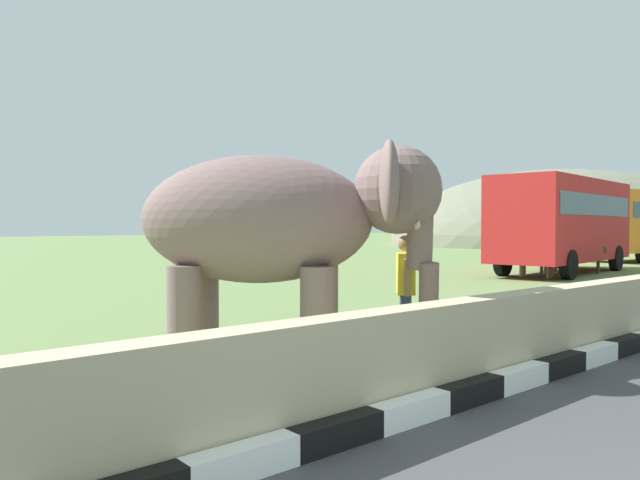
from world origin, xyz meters
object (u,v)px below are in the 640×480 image
(cow_near, at_px, (549,251))
(cow_far, at_px, (584,250))
(person_handler, at_px, (406,287))
(bus_red, at_px, (563,218))
(cow_mid, at_px, (537,252))
(elephant, at_px, (284,222))

(cow_near, bearing_deg, cow_far, -11.73)
(person_handler, height_order, bus_red, bus_red)
(cow_mid, distance_m, cow_far, 3.24)
(cow_mid, bearing_deg, cow_near, 13.29)
(person_handler, distance_m, cow_far, 16.79)
(elephant, distance_m, person_handler, 1.99)
(elephant, height_order, cow_mid, elephant)
(cow_far, bearing_deg, cow_near, 168.27)
(cow_near, bearing_deg, cow_mid, -166.71)
(cow_near, bearing_deg, bus_red, 3.69)
(bus_red, xyz_separation_m, cow_far, (0.73, -0.47, -1.21))
(elephant, bearing_deg, cow_mid, 17.26)
(bus_red, relative_size, cow_mid, 4.46)
(elephant, height_order, person_handler, elephant)
(person_handler, relative_size, bus_red, 0.19)
(bus_red, relative_size, cow_far, 4.55)
(elephant, bearing_deg, person_handler, -23.69)
(cow_mid, bearing_deg, bus_red, 8.91)
(person_handler, distance_m, cow_mid, 13.76)
(cow_near, height_order, cow_mid, same)
(bus_red, height_order, cow_near, bus_red)
(elephant, xyz_separation_m, person_handler, (1.62, -0.71, -0.91))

